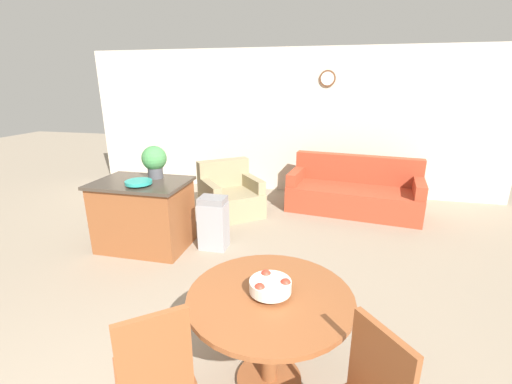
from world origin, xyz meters
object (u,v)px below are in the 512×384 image
Objects in this scene: kitchen_island at (144,214)px; teal_bowl at (139,182)px; couch at (354,193)px; dining_chair_near_left at (154,370)px; trash_bin at (213,223)px; armchair at (230,197)px; potted_plant at (154,160)px; dining_table at (270,316)px; fruit_bowl at (270,286)px.

teal_bowl is (0.08, -0.18, 0.49)m from kitchen_island.
teal_bowl reaches higher than kitchen_island.
teal_bowl is 3.50m from couch.
trash_bin is (-0.55, 2.50, -0.18)m from dining_chair_near_left.
kitchen_island is 1.58m from armchair.
armchair is (-0.15, 1.22, -0.06)m from trash_bin.
kitchen_island is 0.97× the size of armchair.
teal_bowl is at bearing -93.53° from potted_plant.
teal_bowl is at bearing -152.21° from armchair.
kitchen_island is 0.53m from teal_bowl.
kitchen_island is at bearing -157.54° from armchair.
potted_plant is 0.60× the size of trash_bin.
trash_bin is at bearing 119.88° from dining_table.
potted_plant is (-1.89, 1.96, 0.33)m from fruit_bowl.
fruit_bowl is (0.56, 0.56, 0.28)m from dining_chair_near_left.
couch is (2.72, 2.04, -0.15)m from kitchen_island.
teal_bowl is 0.26× the size of armchair.
fruit_bowl reaches higher than dining_table.
potted_plant is (0.02, 0.37, 0.19)m from teal_bowl.
potted_plant is 1.11m from trash_bin.
kitchen_island is 0.52× the size of couch.
teal_bowl is at bearing -132.28° from couch.
potted_plant is (-1.89, 1.96, 0.56)m from dining_table.
couch reaches higher than armchair.
kitchen_island is 2.78× the size of potted_plant.
dining_chair_near_left is 3.06× the size of teal_bowl.
kitchen_island reaches higher than couch.
couch is at bearing 45.74° from trash_bin.
dining_table is 1.15× the size of dining_chair_near_left.
dining_chair_near_left reaches higher than couch.
couch reaches higher than trash_bin.
dining_table is 0.93× the size of armchair.
couch is (0.72, 3.81, -0.27)m from dining_table.
trash_bin is 2.62m from couch.
dining_table is 0.79m from dining_chair_near_left.
potted_plant is at bearing 78.58° from dining_chair_near_left.
kitchen_island is 0.72m from potted_plant.
teal_bowl is 0.76× the size of potted_plant.
dining_table is 1.59× the size of trash_bin.
couch reaches higher than dining_table.
teal_bowl is 1.06m from trash_bin.
potted_plant is 1.59m from armchair.
potted_plant is at bearing 177.81° from trash_bin.
armchair is (-1.26, 3.15, -0.51)m from fruit_bowl.
teal_bowl is 0.42m from potted_plant.
potted_plant is at bearing 61.28° from kitchen_island.
teal_bowl reaches higher than fruit_bowl.
potted_plant is (-1.33, 2.53, 0.61)m from dining_chair_near_left.
dining_table is 2.24m from trash_bin.
trash_bin is (-1.11, 1.93, -0.22)m from dining_table.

